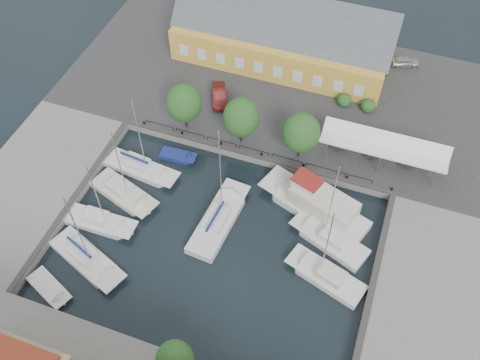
% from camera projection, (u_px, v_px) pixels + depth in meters
% --- Properties ---
extents(ground, '(140.00, 140.00, 0.00)m').
position_uv_depth(ground, '(221.00, 231.00, 56.51)').
color(ground, black).
rests_on(ground, ground).
extents(north_quay, '(56.00, 26.00, 1.00)m').
position_uv_depth(north_quay, '(284.00, 89.00, 69.58)').
color(north_quay, '#2D2D30').
rests_on(north_quay, ground).
extents(west_quay, '(12.00, 24.00, 1.00)m').
position_uv_depth(west_quay, '(30.00, 186.00, 59.56)').
color(west_quay, slate).
rests_on(west_quay, ground).
extents(east_quay, '(12.00, 24.00, 1.00)m').
position_uv_depth(east_quay, '(431.00, 311.00, 50.33)').
color(east_quay, slate).
rests_on(east_quay, ground).
extents(quay_edge_fittings, '(56.00, 24.72, 0.40)m').
position_uv_depth(quay_edge_fittings, '(236.00, 191.00, 58.45)').
color(quay_edge_fittings, '#383533').
rests_on(quay_edge_fittings, north_quay).
extents(warehouse, '(28.56, 14.00, 9.55)m').
position_uv_depth(warehouse, '(279.00, 36.00, 70.18)').
color(warehouse, gold).
rests_on(warehouse, north_quay).
extents(tent_canopy, '(14.00, 4.00, 2.83)m').
position_uv_depth(tent_canopy, '(385.00, 145.00, 59.17)').
color(tent_canopy, white).
rests_on(tent_canopy, north_quay).
extents(quay_trees, '(18.20, 4.20, 6.30)m').
position_uv_depth(quay_trees, '(241.00, 117.00, 60.13)').
color(quay_trees, black).
rests_on(quay_trees, north_quay).
extents(car_silver, '(4.07, 2.73, 1.29)m').
position_uv_depth(car_silver, '(405.00, 62.00, 71.22)').
color(car_silver, '#AFB2B7').
rests_on(car_silver, north_quay).
extents(car_red, '(3.33, 4.95, 1.54)m').
position_uv_depth(car_red, '(219.00, 95.00, 66.92)').
color(car_red, maroon).
rests_on(car_red, north_quay).
extents(center_sailboat, '(3.83, 10.45, 13.85)m').
position_uv_depth(center_sailboat, '(218.00, 222.00, 56.79)').
color(center_sailboat, silver).
rests_on(center_sailboat, ground).
extents(trawler, '(13.04, 7.71, 5.00)m').
position_uv_depth(trawler, '(318.00, 206.00, 57.26)').
color(trawler, silver).
rests_on(trawler, ground).
extents(east_boat_a, '(8.93, 5.70, 12.11)m').
position_uv_depth(east_boat_a, '(331.00, 241.00, 55.42)').
color(east_boat_a, silver).
rests_on(east_boat_a, ground).
extents(east_boat_b, '(8.58, 5.03, 11.26)m').
position_uv_depth(east_boat_b, '(327.00, 277.00, 52.77)').
color(east_boat_b, silver).
rests_on(east_boat_b, ground).
extents(west_boat_a, '(9.29, 3.56, 11.95)m').
position_uv_depth(west_boat_a, '(140.00, 169.00, 61.43)').
color(west_boat_a, silver).
rests_on(west_boat_a, ground).
extents(west_boat_b, '(8.69, 5.30, 11.36)m').
position_uv_depth(west_boat_b, '(123.00, 194.00, 59.24)').
color(west_boat_b, beige).
rests_on(west_boat_b, ground).
extents(west_boat_c, '(7.81, 2.63, 10.54)m').
position_uv_depth(west_boat_c, '(100.00, 223.00, 56.82)').
color(west_boat_c, silver).
rests_on(west_boat_c, ground).
extents(west_boat_d, '(9.45, 5.82, 12.17)m').
position_uv_depth(west_boat_d, '(86.00, 259.00, 54.06)').
color(west_boat_d, silver).
rests_on(west_boat_d, ground).
extents(launch_sw, '(5.46, 3.76, 0.98)m').
position_uv_depth(launch_sw, '(49.00, 288.00, 52.21)').
color(launch_sw, silver).
rests_on(launch_sw, ground).
extents(launch_nw, '(4.47, 1.91, 0.88)m').
position_uv_depth(launch_nw, '(177.00, 157.00, 62.84)').
color(launch_nw, navy).
rests_on(launch_nw, ground).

